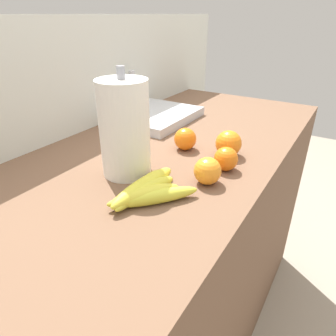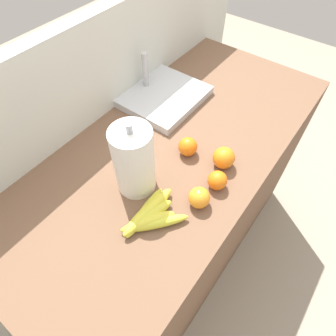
% 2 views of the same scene
% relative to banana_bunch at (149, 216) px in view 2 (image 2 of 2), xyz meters
% --- Properties ---
extents(ground_plane, '(6.00, 6.00, 0.00)m').
position_rel_banana_bunch_xyz_m(ground_plane, '(0.30, 0.12, -0.94)').
color(ground_plane, gray).
extents(counter, '(1.49, 0.67, 0.92)m').
position_rel_banana_bunch_xyz_m(counter, '(0.30, 0.12, -0.48)').
color(counter, brown).
rests_on(counter, ground).
extents(wall_back, '(1.89, 0.06, 1.30)m').
position_rel_banana_bunch_xyz_m(wall_back, '(0.30, 0.48, -0.29)').
color(wall_back, silver).
rests_on(wall_back, ground).
extents(banana_bunch, '(0.21, 0.16, 0.04)m').
position_rel_banana_bunch_xyz_m(banana_bunch, '(0.00, 0.00, 0.00)').
color(banana_bunch, gold).
rests_on(banana_bunch, counter).
extents(orange_back_right, '(0.07, 0.07, 0.07)m').
position_rel_banana_bunch_xyz_m(orange_back_right, '(0.14, -0.09, 0.02)').
color(orange_back_right, orange).
rests_on(orange_back_right, counter).
extents(orange_right, '(0.08, 0.08, 0.08)m').
position_rel_banana_bunch_xyz_m(orange_right, '(0.32, -0.07, 0.02)').
color(orange_right, orange).
rests_on(orange_right, counter).
extents(orange_center, '(0.07, 0.07, 0.07)m').
position_rel_banana_bunch_xyz_m(orange_center, '(0.23, -0.10, 0.01)').
color(orange_center, orange).
rests_on(orange_center, counter).
extents(orange_back_left, '(0.07, 0.07, 0.07)m').
position_rel_banana_bunch_xyz_m(orange_back_left, '(0.29, 0.06, 0.02)').
color(orange_back_left, orange).
rests_on(orange_back_left, counter).
extents(paper_towel_roll, '(0.13, 0.13, 0.27)m').
position_rel_banana_bunch_xyz_m(paper_towel_roll, '(0.08, 0.12, 0.10)').
color(paper_towel_roll, white).
rests_on(paper_towel_roll, counter).
extents(sink_basin, '(0.33, 0.29, 0.18)m').
position_rel_banana_bunch_xyz_m(sink_basin, '(0.49, 0.32, -0.00)').
color(sink_basin, '#B7BABF').
rests_on(sink_basin, counter).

